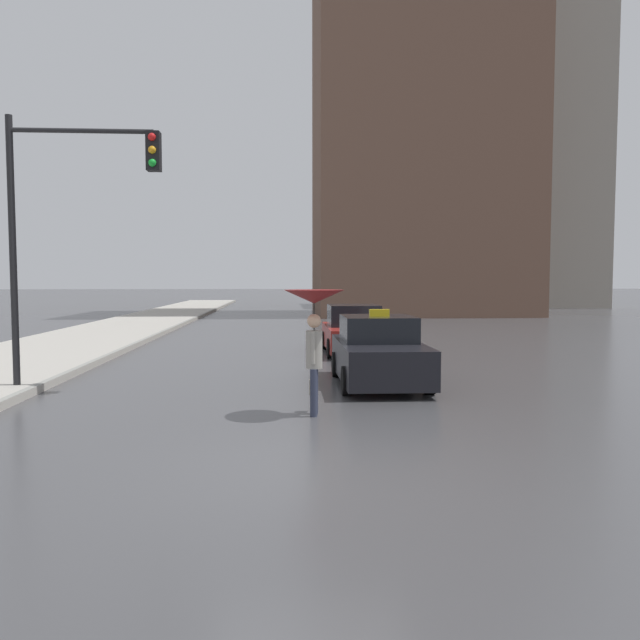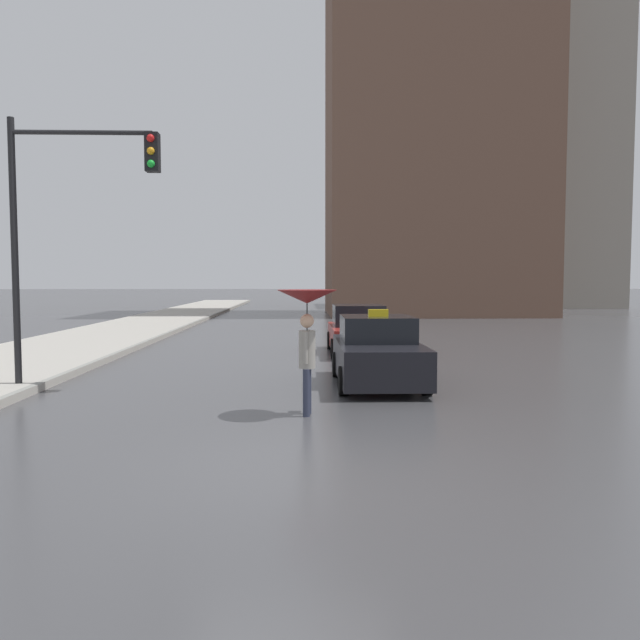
% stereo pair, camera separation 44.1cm
% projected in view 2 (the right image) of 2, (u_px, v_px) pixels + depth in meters
% --- Properties ---
extents(ground_plane, '(300.00, 300.00, 0.00)m').
position_uv_depth(ground_plane, '(294.00, 473.00, 7.63)').
color(ground_plane, '#424244').
extents(taxi, '(1.91, 4.01, 1.70)m').
position_uv_depth(taxi, '(378.00, 354.00, 14.00)').
color(taxi, black).
rests_on(taxi, ground_plane).
extents(sedan_red, '(1.91, 4.05, 1.55)m').
position_uv_depth(sedan_red, '(359.00, 332.00, 20.01)').
color(sedan_red, maroon).
rests_on(sedan_red, ground_plane).
extents(pedestrian_with_umbrella, '(1.04, 1.04, 2.19)m').
position_uv_depth(pedestrian_with_umbrella, '(307.00, 314.00, 10.76)').
color(pedestrian_with_umbrella, '#2D3347').
rests_on(pedestrian_with_umbrella, ground_plane).
extents(traffic_light, '(3.11, 0.38, 5.71)m').
position_uv_depth(traffic_light, '(71.00, 204.00, 12.98)').
color(traffic_light, black).
rests_on(traffic_light, ground_plane).
extents(building_tower_near, '(14.11, 10.53, 34.86)m').
position_uv_depth(building_tower_near, '(433.00, 56.00, 41.93)').
color(building_tower_near, brown).
rests_on(building_tower_near, ground_plane).
extents(building_tower_far, '(12.30, 11.55, 27.53)m').
position_uv_depth(building_tower_far, '(531.00, 150.00, 54.96)').
color(building_tower_far, gray).
rests_on(building_tower_far, ground_plane).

